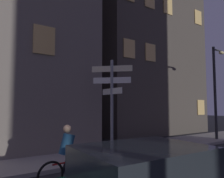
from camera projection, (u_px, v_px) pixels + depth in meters
The scene contains 5 objects.
sidewalk_kerb at pixel (121, 151), 9.93m from camera, with size 40.00×2.64×0.14m, color #9E9991.
signpost at pixel (112, 97), 8.64m from camera, with size 1.19×1.35×3.82m.
street_lamp at pixel (216, 84), 13.41m from camera, with size 1.21×0.28×5.64m.
cyclist at pixel (68, 157), 5.86m from camera, with size 1.82×0.37×1.61m.
building_right_block at pixel (129, 11), 20.09m from camera, with size 9.22×9.29×21.78m.
Camera 1 is at (-6.02, -0.92, 2.12)m, focal length 34.90 mm.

